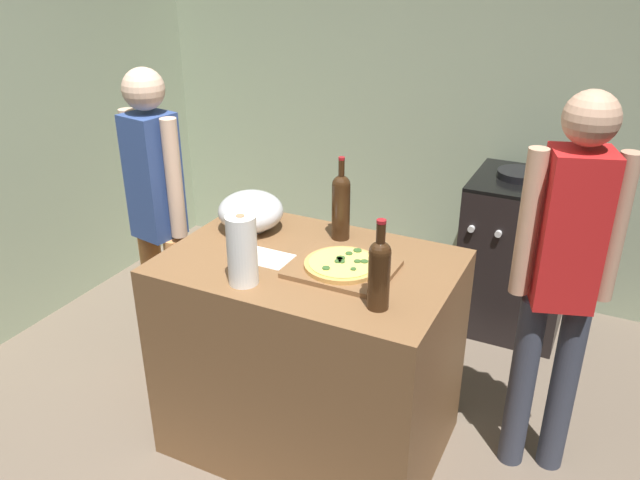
% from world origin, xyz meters
% --- Properties ---
extents(ground_plane, '(4.43, 3.10, 0.02)m').
position_xyz_m(ground_plane, '(0.00, 1.25, -0.01)').
color(ground_plane, '#6B5B4C').
extents(kitchen_wall_rear, '(4.43, 0.10, 2.60)m').
position_xyz_m(kitchen_wall_rear, '(0.00, 2.55, 1.30)').
color(kitchen_wall_rear, '#99A889').
rests_on(kitchen_wall_rear, ground_plane).
extents(kitchen_wall_left, '(0.10, 3.10, 2.60)m').
position_xyz_m(kitchen_wall_left, '(-1.96, 1.25, 1.30)').
color(kitchen_wall_left, '#99A889').
rests_on(kitchen_wall_left, ground_plane).
extents(counter, '(1.18, 0.79, 0.93)m').
position_xyz_m(counter, '(0.04, 0.73, 0.47)').
color(counter, brown).
rests_on(counter, ground_plane).
extents(cutting_board, '(0.40, 0.32, 0.02)m').
position_xyz_m(cutting_board, '(0.20, 0.70, 0.94)').
color(cutting_board, brown).
rests_on(cutting_board, counter).
extents(pizza, '(0.30, 0.30, 0.03)m').
position_xyz_m(pizza, '(0.20, 0.70, 0.96)').
color(pizza, tan).
rests_on(pizza, cutting_board).
extents(mixing_bowl, '(0.29, 0.29, 0.18)m').
position_xyz_m(mixing_bowl, '(-0.34, 0.88, 1.02)').
color(mixing_bowl, '#B2B2B7').
rests_on(mixing_bowl, counter).
extents(paper_towel_roll, '(0.11, 0.11, 0.28)m').
position_xyz_m(paper_towel_roll, '(-0.10, 0.45, 1.07)').
color(paper_towel_roll, white).
rests_on(paper_towel_roll, counter).
extents(wine_bottle_dark, '(0.08, 0.08, 0.37)m').
position_xyz_m(wine_bottle_dark, '(0.06, 0.98, 1.09)').
color(wine_bottle_dark, '#331E0F').
rests_on(wine_bottle_dark, counter).
extents(wine_bottle_amber, '(0.08, 0.08, 0.34)m').
position_xyz_m(wine_bottle_amber, '(0.42, 0.51, 1.08)').
color(wine_bottle_amber, '#331E0F').
rests_on(wine_bottle_amber, counter).
extents(recipe_sheet, '(0.21, 0.15, 0.00)m').
position_xyz_m(recipe_sheet, '(-0.14, 0.67, 0.93)').
color(recipe_sheet, white).
rests_on(recipe_sheet, counter).
extents(stove, '(0.58, 0.60, 0.96)m').
position_xyz_m(stove, '(0.66, 2.15, 0.46)').
color(stove, black).
rests_on(stove, ground_plane).
extents(person_in_stripes, '(0.36, 0.23, 1.61)m').
position_xyz_m(person_in_stripes, '(-0.87, 0.89, 0.92)').
color(person_in_stripes, '#D88C4C').
rests_on(person_in_stripes, ground_plane).
extents(person_in_red, '(0.38, 0.26, 1.66)m').
position_xyz_m(person_in_red, '(0.98, 1.03, 0.96)').
color(person_in_red, '#383D4C').
rests_on(person_in_red, ground_plane).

